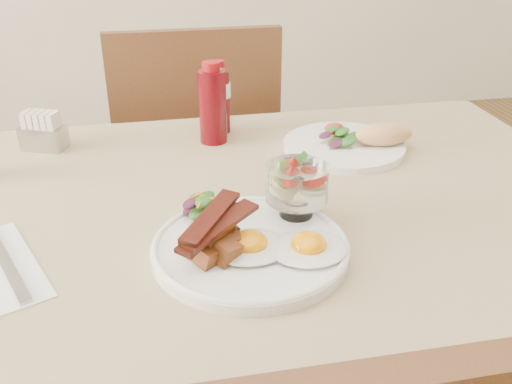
{
  "coord_description": "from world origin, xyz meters",
  "views": [
    {
      "loc": [
        -0.12,
        -0.8,
        1.2
      ],
      "look_at": [
        0.03,
        -0.07,
        0.82
      ],
      "focal_mm": 40.0,
      "sensor_mm": 36.0,
      "label": 1
    }
  ],
  "objects_px": {
    "ketchup_bottle": "(213,105)",
    "hot_sauce_bottle": "(220,98)",
    "sugar_caddy": "(43,133)",
    "second_plate": "(353,142)",
    "main_plate": "(250,249)",
    "fruit_cup": "(297,183)",
    "table": "(232,255)",
    "chair_far": "(196,167)"
  },
  "relations": [
    {
      "from": "fruit_cup",
      "to": "ketchup_bottle",
      "type": "xyz_separation_m",
      "value": [
        -0.08,
        0.36,
        0.01
      ]
    },
    {
      "from": "sugar_caddy",
      "to": "second_plate",
      "type": "bearing_deg",
      "value": 10.24
    },
    {
      "from": "main_plate",
      "to": "hot_sauce_bottle",
      "type": "xyz_separation_m",
      "value": [
        0.03,
        0.48,
        0.07
      ]
    },
    {
      "from": "table",
      "to": "ketchup_bottle",
      "type": "distance_m",
      "value": 0.34
    },
    {
      "from": "fruit_cup",
      "to": "ketchup_bottle",
      "type": "distance_m",
      "value": 0.37
    },
    {
      "from": "hot_sauce_bottle",
      "to": "chair_far",
      "type": "bearing_deg",
      "value": 95.81
    },
    {
      "from": "sugar_caddy",
      "to": "ketchup_bottle",
      "type": "bearing_deg",
      "value": 17.41
    },
    {
      "from": "chair_far",
      "to": "fruit_cup",
      "type": "bearing_deg",
      "value": -82.84
    },
    {
      "from": "main_plate",
      "to": "chair_far",
      "type": "bearing_deg",
      "value": 90.5
    },
    {
      "from": "ketchup_bottle",
      "to": "sugar_caddy",
      "type": "bearing_deg",
      "value": 175.53
    },
    {
      "from": "main_plate",
      "to": "fruit_cup",
      "type": "relative_size",
      "value": 2.9
    },
    {
      "from": "table",
      "to": "hot_sauce_bottle",
      "type": "xyz_separation_m",
      "value": [
        0.03,
        0.34,
        0.16
      ]
    },
    {
      "from": "second_plate",
      "to": "hot_sauce_bottle",
      "type": "height_order",
      "value": "hot_sauce_bottle"
    },
    {
      "from": "table",
      "to": "fruit_cup",
      "type": "bearing_deg",
      "value": -34.89
    },
    {
      "from": "main_plate",
      "to": "hot_sauce_bottle",
      "type": "distance_m",
      "value": 0.48
    },
    {
      "from": "ketchup_bottle",
      "to": "sugar_caddy",
      "type": "distance_m",
      "value": 0.34
    },
    {
      "from": "main_plate",
      "to": "hot_sauce_bottle",
      "type": "bearing_deg",
      "value": 86.95
    },
    {
      "from": "ketchup_bottle",
      "to": "chair_far",
      "type": "bearing_deg",
      "value": 91.53
    },
    {
      "from": "main_plate",
      "to": "ketchup_bottle",
      "type": "xyz_separation_m",
      "value": [
        0.0,
        0.43,
        0.07
      ]
    },
    {
      "from": "main_plate",
      "to": "fruit_cup",
      "type": "distance_m",
      "value": 0.13
    },
    {
      "from": "main_plate",
      "to": "table",
      "type": "bearing_deg",
      "value": 93.01
    },
    {
      "from": "ketchup_bottle",
      "to": "hot_sauce_bottle",
      "type": "bearing_deg",
      "value": 66.16
    },
    {
      "from": "hot_sauce_bottle",
      "to": "main_plate",
      "type": "bearing_deg",
      "value": -93.05
    },
    {
      "from": "fruit_cup",
      "to": "ketchup_bottle",
      "type": "bearing_deg",
      "value": 102.85
    },
    {
      "from": "fruit_cup",
      "to": "ketchup_bottle",
      "type": "height_order",
      "value": "ketchup_bottle"
    },
    {
      "from": "table",
      "to": "hot_sauce_bottle",
      "type": "distance_m",
      "value": 0.38
    },
    {
      "from": "main_plate",
      "to": "second_plate",
      "type": "height_order",
      "value": "second_plate"
    },
    {
      "from": "table",
      "to": "second_plate",
      "type": "xyz_separation_m",
      "value": [
        0.28,
        0.2,
        0.1
      ]
    },
    {
      "from": "chair_far",
      "to": "hot_sauce_bottle",
      "type": "xyz_separation_m",
      "value": [
        0.03,
        -0.32,
        0.3
      ]
    },
    {
      "from": "fruit_cup",
      "to": "sugar_caddy",
      "type": "bearing_deg",
      "value": 137.53
    },
    {
      "from": "fruit_cup",
      "to": "chair_far",
      "type": "bearing_deg",
      "value": 97.16
    },
    {
      "from": "chair_far",
      "to": "ketchup_bottle",
      "type": "xyz_separation_m",
      "value": [
        0.01,
        -0.37,
        0.31
      ]
    },
    {
      "from": "ketchup_bottle",
      "to": "hot_sauce_bottle",
      "type": "height_order",
      "value": "ketchup_bottle"
    },
    {
      "from": "hot_sauce_bottle",
      "to": "ketchup_bottle",
      "type": "bearing_deg",
      "value": -113.84
    },
    {
      "from": "main_plate",
      "to": "ketchup_bottle",
      "type": "relative_size",
      "value": 1.68
    },
    {
      "from": "second_plate",
      "to": "hot_sauce_bottle",
      "type": "bearing_deg",
      "value": 148.62
    },
    {
      "from": "chair_far",
      "to": "sugar_caddy",
      "type": "height_order",
      "value": "chair_far"
    },
    {
      "from": "sugar_caddy",
      "to": "hot_sauce_bottle",
      "type": "bearing_deg",
      "value": 25.8
    },
    {
      "from": "fruit_cup",
      "to": "second_plate",
      "type": "bearing_deg",
      "value": 54.31
    },
    {
      "from": "chair_far",
      "to": "hot_sauce_bottle",
      "type": "distance_m",
      "value": 0.44
    },
    {
      "from": "fruit_cup",
      "to": "ketchup_bottle",
      "type": "relative_size",
      "value": 0.58
    },
    {
      "from": "second_plate",
      "to": "sugar_caddy",
      "type": "distance_m",
      "value": 0.62
    }
  ]
}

